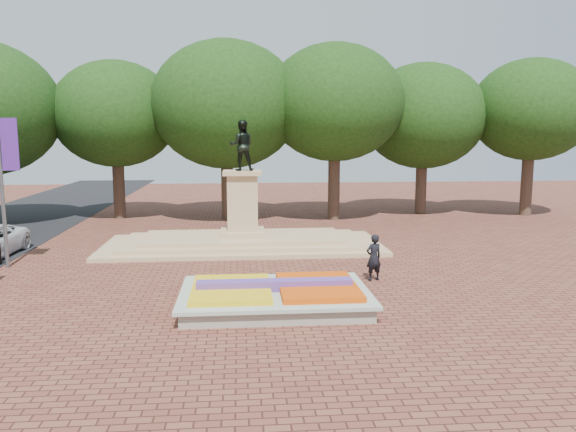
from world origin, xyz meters
name	(u,v)px	position (x,y,z in m)	size (l,w,h in m)	color
ground	(244,291)	(0.00, 0.00, 0.00)	(90.00, 90.00, 0.00)	brown
flower_bed	(276,295)	(1.03, -2.00, 0.38)	(6.30, 4.30, 0.91)	gray
monument	(243,230)	(0.00, 8.00, 0.88)	(14.00, 6.00, 6.40)	tan
tree_row_back	(275,119)	(2.33, 18.00, 6.67)	(44.80, 8.80, 10.43)	#3A291F
pedestrian	(374,258)	(5.09, 1.01, 0.93)	(0.68, 0.44, 1.85)	black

